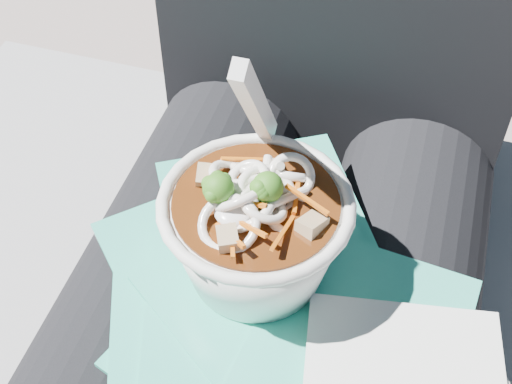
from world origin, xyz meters
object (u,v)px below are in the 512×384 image
(lap, at_px, (260,341))
(plastic_bag, at_px, (268,305))
(stone_ledge, at_px, (291,371))
(person_body, at_px, (289,245))
(udon_bowl, at_px, (256,226))

(lap, height_order, plastic_bag, plastic_bag)
(stone_ledge, relative_size, lap, 2.08)
(stone_ledge, xyz_separation_m, person_body, (0.00, -0.06, 0.34))
(plastic_bag, distance_m, udon_bowl, 0.06)
(plastic_bag, relative_size, udon_bowl, 1.99)
(udon_bowl, bearing_deg, lap, -52.90)
(person_body, height_order, udon_bowl, person_body)
(stone_ledge, height_order, person_body, person_body)
(stone_ledge, bearing_deg, person_body, -90.00)
(stone_ledge, xyz_separation_m, udon_bowl, (-0.01, -0.14, 0.46))
(lap, relative_size, plastic_bag, 1.28)
(lap, distance_m, udon_bowl, 0.14)
(lap, distance_m, plastic_bag, 0.09)
(lap, bearing_deg, person_body, 90.00)
(udon_bowl, bearing_deg, stone_ledge, 87.43)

